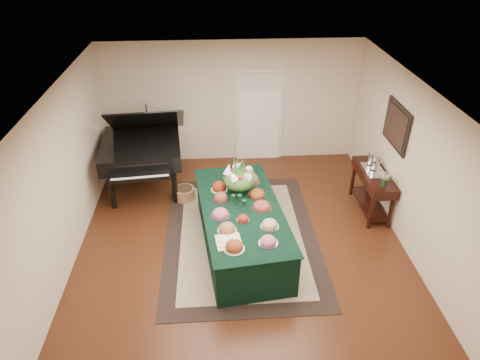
{
  "coord_description": "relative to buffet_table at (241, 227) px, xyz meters",
  "views": [
    {
      "loc": [
        -0.4,
        -5.76,
        4.81
      ],
      "look_at": [
        0.0,
        0.3,
        1.05
      ],
      "focal_mm": 32.0,
      "sensor_mm": 36.0,
      "label": 1
    }
  ],
  "objects": [
    {
      "name": "ground",
      "position": [
        0.01,
        0.13,
        -0.4
      ],
      "size": [
        6.0,
        6.0,
        0.0
      ],
      "primitive_type": "plane",
      "color": "black",
      "rests_on": "ground"
    },
    {
      "name": "buffet_table",
      "position": [
        0.0,
        0.0,
        0.0
      ],
      "size": [
        1.58,
        2.82,
        0.79
      ],
      "color": "black",
      "rests_on": "ground"
    },
    {
      "name": "wall_painting",
      "position": [
        2.72,
        0.89,
        1.35
      ],
      "size": [
        0.05,
        0.95,
        0.75
      ],
      "color": "black",
      "rests_on": "ground"
    },
    {
      "name": "pink_bouquet",
      "position": [
        2.5,
        0.44,
        0.59
      ],
      "size": [
        0.19,
        0.19,
        0.25
      ],
      "color": "#13311D",
      "rests_on": "mahogany_sideboard"
    },
    {
      "name": "mahogany_sideboard",
      "position": [
        2.5,
        0.89,
        0.24
      ],
      "size": [
        0.45,
        1.3,
        0.83
      ],
      "color": "black",
      "rests_on": "ground"
    },
    {
      "name": "green_goblets",
      "position": [
        -0.03,
        0.06,
        0.48
      ],
      "size": [
        0.24,
        0.23,
        0.18
      ],
      "color": "#13311D",
      "rests_on": "buffet_table"
    },
    {
      "name": "floral_centerpiece",
      "position": [
        -0.01,
        0.45,
        0.71
      ],
      "size": [
        0.53,
        0.53,
        0.53
      ],
      "color": "#13311D",
      "rests_on": "buffet_table"
    },
    {
      "name": "area_rug",
      "position": [
        0.02,
        0.26,
        -0.39
      ],
      "size": [
        2.64,
        3.69,
        0.01
      ],
      "color": "black",
      "rests_on": "ground"
    },
    {
      "name": "cutting_board",
      "position": [
        -0.24,
        -0.83,
        0.43
      ],
      "size": [
        0.4,
        0.4,
        0.1
      ],
      "color": "tan",
      "rests_on": "buffet_table"
    },
    {
      "name": "food_platters",
      "position": [
        0.01,
        0.05,
        0.44
      ],
      "size": [
        1.04,
        2.33,
        0.14
      ],
      "color": "#ACB6AC",
      "rests_on": "buffet_table"
    },
    {
      "name": "kitchen_doorway",
      "position": [
        0.61,
        3.1,
        0.62
      ],
      "size": [
        1.05,
        0.07,
        2.1
      ],
      "color": "silver",
      "rests_on": "ground"
    },
    {
      "name": "grand_piano",
      "position": [
        -1.83,
        1.95,
        0.53
      ],
      "size": [
        1.73,
        1.94,
        1.84
      ],
      "color": "black",
      "rests_on": "ground"
    },
    {
      "name": "wicker_basket",
      "position": [
        -1.02,
        1.49,
        -0.28
      ],
      "size": [
        0.39,
        0.39,
        0.24
      ],
      "primitive_type": "cylinder",
      "color": "#9A663E",
      "rests_on": "ground"
    },
    {
      "name": "tea_service",
      "position": [
        2.5,
        1.06,
        0.55
      ],
      "size": [
        0.34,
        0.58,
        0.3
      ],
      "color": "silver",
      "rests_on": "mahogany_sideboard"
    }
  ]
}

